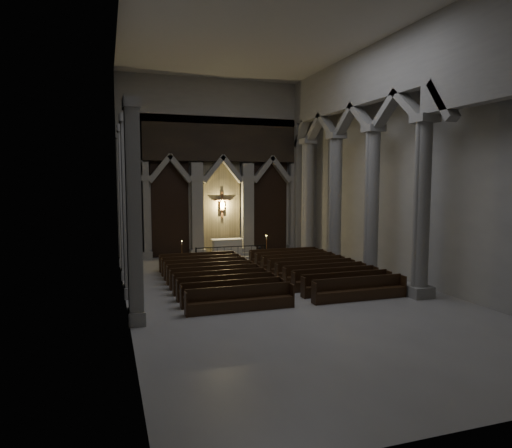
# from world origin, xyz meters

# --- Properties ---
(room) EXTENTS (24.00, 24.10, 12.00)m
(room) POSITION_xyz_m (0.00, 0.00, 7.60)
(room) COLOR #999691
(room) RESTS_ON ground
(sanctuary_wall) EXTENTS (14.00, 0.77, 12.00)m
(sanctuary_wall) POSITION_xyz_m (0.00, 11.54, 6.62)
(sanctuary_wall) COLOR gray
(sanctuary_wall) RESTS_ON ground
(right_arcade) EXTENTS (1.00, 24.00, 12.00)m
(right_arcade) POSITION_xyz_m (5.50, 1.33, 7.83)
(right_arcade) COLOR gray
(right_arcade) RESTS_ON ground
(left_pilasters) EXTENTS (0.60, 13.00, 8.03)m
(left_pilasters) POSITION_xyz_m (-6.75, 3.50, 3.91)
(left_pilasters) COLOR gray
(left_pilasters) RESTS_ON ground
(sanctuary_step) EXTENTS (8.50, 2.60, 0.15)m
(sanctuary_step) POSITION_xyz_m (0.00, 10.60, 0.07)
(sanctuary_step) COLOR gray
(sanctuary_step) RESTS_ON ground
(altar) EXTENTS (2.11, 0.85, 1.07)m
(altar) POSITION_xyz_m (0.08, 10.72, 0.69)
(altar) COLOR #BCB5A5
(altar) RESTS_ON sanctuary_step
(altar_rail) EXTENTS (4.74, 0.09, 0.93)m
(altar_rail) POSITION_xyz_m (-0.00, 9.34, 0.62)
(altar_rail) COLOR black
(altar_rail) RESTS_ON ground
(candle_stand_left) EXTENTS (0.23, 0.23, 1.34)m
(candle_stand_left) POSITION_xyz_m (-3.17, 9.73, 0.37)
(candle_stand_left) COLOR #AF6E35
(candle_stand_left) RESTS_ON ground
(candle_stand_right) EXTENTS (0.25, 0.25, 1.51)m
(candle_stand_right) POSITION_xyz_m (2.54, 9.58, 0.41)
(candle_stand_right) COLOR #AF6E35
(candle_stand_right) RESTS_ON ground
(pews) EXTENTS (9.85, 9.37, 0.99)m
(pews) POSITION_xyz_m (-0.00, 2.32, 0.32)
(pews) COLOR black
(pews) RESTS_ON ground
(worshipper) EXTENTS (0.42, 0.29, 1.12)m
(worshipper) POSITION_xyz_m (1.31, 7.30, 0.56)
(worshipper) COLOR black
(worshipper) RESTS_ON ground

